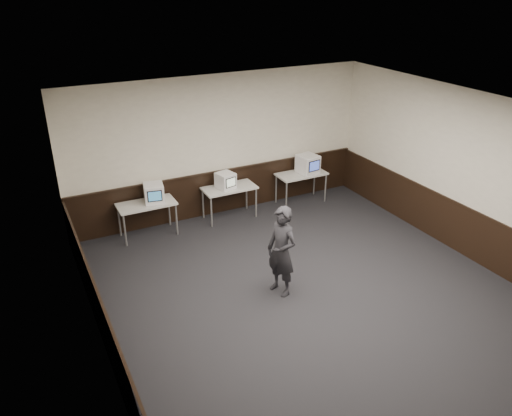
{
  "coord_description": "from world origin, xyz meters",
  "views": [
    {
      "loc": [
        -4.14,
        -5.86,
        5.11
      ],
      "look_at": [
        -0.34,
        1.6,
        1.15
      ],
      "focal_mm": 35.0,
      "sensor_mm": 36.0,
      "label": 1
    }
  ],
  "objects_px": {
    "desk_left": "(147,206)",
    "emac_center": "(226,181)",
    "emac_left": "(154,193)",
    "person": "(282,251)",
    "desk_right": "(301,176)",
    "emac_right": "(308,164)",
    "desk_center": "(229,190)"
  },
  "relations": [
    {
      "from": "emac_right",
      "to": "person",
      "type": "height_order",
      "value": "person"
    },
    {
      "from": "desk_center",
      "to": "person",
      "type": "height_order",
      "value": "person"
    },
    {
      "from": "emac_right",
      "to": "desk_center",
      "type": "bearing_deg",
      "value": 171.15
    },
    {
      "from": "desk_left",
      "to": "person",
      "type": "distance_m",
      "value": 3.45
    },
    {
      "from": "emac_right",
      "to": "person",
      "type": "distance_m",
      "value": 3.95
    },
    {
      "from": "emac_left",
      "to": "emac_center",
      "type": "distance_m",
      "value": 1.63
    },
    {
      "from": "emac_left",
      "to": "person",
      "type": "distance_m",
      "value": 3.37
    },
    {
      "from": "emac_left",
      "to": "emac_center",
      "type": "bearing_deg",
      "value": 10.67
    },
    {
      "from": "desk_left",
      "to": "emac_right",
      "type": "distance_m",
      "value": 3.96
    },
    {
      "from": "desk_right",
      "to": "emac_center",
      "type": "xyz_separation_m",
      "value": [
        -1.99,
        -0.02,
        0.25
      ]
    },
    {
      "from": "desk_right",
      "to": "person",
      "type": "bearing_deg",
      "value": -126.71
    },
    {
      "from": "desk_left",
      "to": "emac_left",
      "type": "distance_m",
      "value": 0.33
    },
    {
      "from": "desk_right",
      "to": "emac_right",
      "type": "height_order",
      "value": "emac_right"
    },
    {
      "from": "desk_center",
      "to": "person",
      "type": "distance_m",
      "value": 3.14
    },
    {
      "from": "emac_left",
      "to": "person",
      "type": "xyz_separation_m",
      "value": [
        1.3,
        -3.11,
        -0.13
      ]
    },
    {
      "from": "emac_left",
      "to": "desk_left",
      "type": "bearing_deg",
      "value": -170.93
    },
    {
      "from": "emac_right",
      "to": "desk_right",
      "type": "bearing_deg",
      "value": 160.36
    },
    {
      "from": "desk_left",
      "to": "emac_center",
      "type": "xyz_separation_m",
      "value": [
        1.81,
        -0.02,
        0.25
      ]
    },
    {
      "from": "person",
      "to": "desk_center",
      "type": "bearing_deg",
      "value": 155.8
    },
    {
      "from": "emac_left",
      "to": "person",
      "type": "relative_size",
      "value": 0.3
    },
    {
      "from": "desk_right",
      "to": "emac_left",
      "type": "distance_m",
      "value": 3.63
    },
    {
      "from": "desk_left",
      "to": "desk_center",
      "type": "height_order",
      "value": "same"
    },
    {
      "from": "desk_center",
      "to": "desk_right",
      "type": "relative_size",
      "value": 1.0
    },
    {
      "from": "emac_left",
      "to": "emac_right",
      "type": "relative_size",
      "value": 0.93
    },
    {
      "from": "desk_center",
      "to": "emac_left",
      "type": "xyz_separation_m",
      "value": [
        -1.72,
        -0.01,
        0.27
      ]
    },
    {
      "from": "emac_center",
      "to": "person",
      "type": "xyz_separation_m",
      "value": [
        -0.33,
        -3.1,
        -0.11
      ]
    },
    {
      "from": "person",
      "to": "desk_right",
      "type": "bearing_deg",
      "value": 126.78
    },
    {
      "from": "desk_center",
      "to": "emac_right",
      "type": "height_order",
      "value": "emac_right"
    },
    {
      "from": "emac_left",
      "to": "emac_right",
      "type": "xyz_separation_m",
      "value": [
        3.77,
        -0.02,
        0.02
      ]
    },
    {
      "from": "desk_center",
      "to": "desk_right",
      "type": "distance_m",
      "value": 1.9
    },
    {
      "from": "emac_center",
      "to": "emac_right",
      "type": "bearing_deg",
      "value": -14.01
    },
    {
      "from": "desk_right",
      "to": "emac_left",
      "type": "height_order",
      "value": "emac_left"
    }
  ]
}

